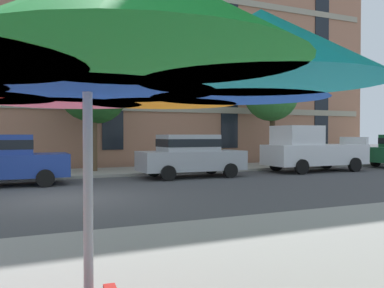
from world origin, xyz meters
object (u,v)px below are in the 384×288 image
at_px(pickup_white, 311,150).
at_px(patio_umbrella, 87,60).
at_px(street_tree_right, 270,92).
at_px(street_tree_middle, 94,91).
at_px(sedan_silver, 190,154).
at_px(sedan_blue, 0,159).

distance_m(pickup_white, patio_umbrella, 17.92).
bearing_deg(street_tree_right, street_tree_middle, 178.20).
height_order(sedan_silver, pickup_white, pickup_white).
height_order(pickup_white, street_tree_right, street_tree_right).
relative_size(street_tree_middle, street_tree_right, 0.91).
distance_m(sedan_silver, patio_umbrella, 14.20).
bearing_deg(patio_umbrella, pickup_white, 45.25).
bearing_deg(pickup_white, sedan_silver, -180.00).
height_order(sedan_blue, street_tree_right, street_tree_right).
xyz_separation_m(pickup_white, patio_umbrella, (-12.59, -12.70, 1.20)).
bearing_deg(pickup_white, street_tree_right, 96.77).
xyz_separation_m(sedan_silver, patio_umbrella, (-6.23, -12.70, 1.28)).
bearing_deg(street_tree_middle, pickup_white, -18.31).
bearing_deg(sedan_silver, sedan_blue, 180.00).
xyz_separation_m(sedan_blue, pickup_white, (13.52, 0.00, 0.08)).
xyz_separation_m(street_tree_middle, street_tree_right, (9.40, -0.30, 0.33)).
xyz_separation_m(sedan_blue, street_tree_right, (13.17, 2.93, 3.15)).
xyz_separation_m(sedan_blue, patio_umbrella, (0.93, -12.70, 1.28)).
bearing_deg(sedan_silver, street_tree_right, 25.99).
bearing_deg(street_tree_right, sedan_silver, -154.01).
bearing_deg(sedan_silver, pickup_white, 0.00).
relative_size(sedan_blue, street_tree_middle, 0.85).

